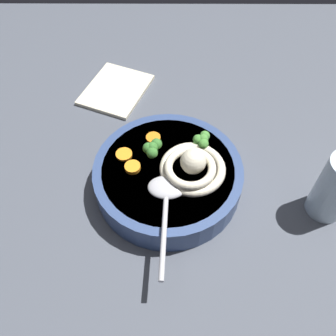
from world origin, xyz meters
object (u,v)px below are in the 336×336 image
(noodle_pile, at_px, (192,167))
(folded_napkin, at_px, (116,90))
(soup_spoon, at_px, (166,195))
(soup_bowl, at_px, (168,177))
(drinking_glass, at_px, (336,188))

(noodle_pile, bearing_deg, folded_napkin, -149.14)
(noodle_pile, height_order, soup_spoon, noodle_pile)
(soup_bowl, relative_size, drinking_glass, 2.02)
(noodle_pile, distance_m, drinking_glass, 0.23)
(drinking_glass, bearing_deg, noodle_pile, -99.27)
(soup_spoon, bearing_deg, drinking_glass, 95.26)
(folded_napkin, bearing_deg, soup_spoon, 20.05)
(noodle_pile, bearing_deg, soup_bowl, -102.34)
(folded_napkin, bearing_deg, noodle_pile, 30.86)
(noodle_pile, xyz_separation_m, drinking_glass, (0.04, 0.22, -0.01))
(soup_bowl, height_order, folded_napkin, soup_bowl)
(soup_bowl, height_order, drinking_glass, drinking_glass)
(soup_bowl, xyz_separation_m, drinking_glass, (0.05, 0.26, 0.04))
(soup_bowl, bearing_deg, noodle_pile, 77.66)
(drinking_glass, height_order, folded_napkin, drinking_glass)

